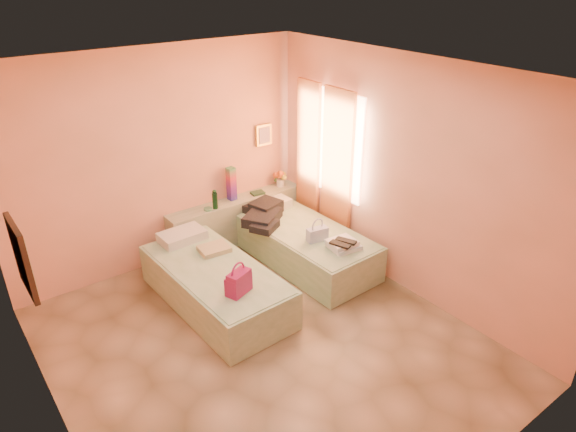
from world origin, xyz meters
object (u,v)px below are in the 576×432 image
Objects in this scene: green_book at (258,193)px; magenta_handbag at (238,282)px; bed_right at (305,246)px; headboard_ledge at (237,220)px; flower_vase at (280,177)px; water_bottle at (215,200)px; blue_handbag at (317,234)px; towel_stack at (344,244)px; bed_left at (216,286)px.

green_book is 2.22m from magenta_handbag.
green_book is at bearing 90.99° from bed_right.
headboard_ledge is 7.28× the size of flower_vase.
headboard_ledge is 8.05× the size of water_bottle.
headboard_ledge is at bearing 39.19° from magenta_handbag.
blue_handbag is at bearing -76.18° from headboard_ledge.
headboard_ledge is 7.68× the size of blue_handbag.
headboard_ledge is at bearing -178.89° from flower_vase.
green_book is 0.53× the size of towel_stack.
magenta_handbag is at bearing -156.51° from bed_right.
water_bottle is 1.37× the size of green_book.
towel_stack is (-0.31, -1.73, -0.24)m from flower_vase.
green_book is (1.37, 1.13, 0.42)m from bed_left.
headboard_ledge is at bearing 10.84° from water_bottle.
flower_vase reaches higher than water_bottle.
flower_vase reaches higher than towel_stack.
bed_left is 1.00× the size of bed_right.
blue_handbag is at bearing -83.11° from green_book.
bed_left is at bearing -132.75° from green_book.
towel_stack is at bearing -59.01° from blue_handbag.
flower_vase reaches higher than blue_handbag.
towel_stack is (0.84, -1.65, -0.23)m from water_bottle.
magenta_handbag is at bearing -155.95° from blue_handbag.
bed_right is 10.78× the size of green_book.
bed_left is at bearing -177.73° from bed_right.
blue_handbag reaches higher than bed_left.
bed_left is 10.78× the size of green_book.
bed_left is 7.10× the size of flower_vase.
towel_stack is (0.48, -1.72, 0.23)m from headboard_ledge.
magenta_handbag is 1.44m from blue_handbag.
bed_right is 1.25m from flower_vase.
blue_handbag is (-0.02, -1.35, -0.08)m from green_book.
water_bottle is 1.86m from towel_stack.
towel_stack is (1.49, -0.57, 0.30)m from bed_left.
bed_left is 1.42m from bed_right.
magenta_handbag reaches higher than bed_left.
green_book is 0.66× the size of flower_vase.
headboard_ledge is 7.33× the size of magenta_handbag.
water_bottle is 0.91× the size of magenta_handbag.
blue_handbag is 0.76× the size of towel_stack.
bed_left is 0.70m from magenta_handbag.
headboard_ledge is 1.02× the size of bed_left.
headboard_ledge is 1.02× the size of bed_right.
flower_vase is 2.54m from magenta_handbag.
bed_right is (1.42, 0.10, 0.00)m from bed_left.
magenta_handbag reaches higher than blue_handbag.
towel_stack reaches higher than bed_right.
blue_handbag is at bearing -4.84° from magenta_handbag.
blue_handbag is 0.38m from towel_stack.
bed_right is 7.86× the size of water_bottle.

